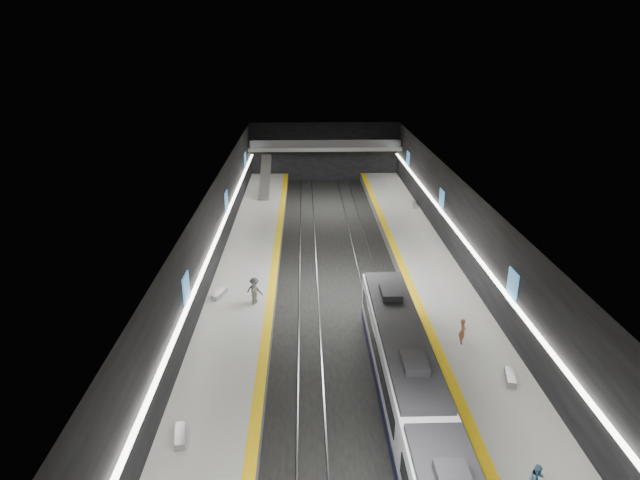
{
  "coord_description": "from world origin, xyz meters",
  "views": [
    {
      "loc": [
        -2.72,
        -37.11,
        19.0
      ],
      "look_at": [
        -1.45,
        6.36,
        2.2
      ],
      "focal_mm": 30.0,
      "sensor_mm": 36.0,
      "label": 1
    }
  ],
  "objects_px": {
    "train": "(428,450)",
    "bench_right_near": "(510,377)",
    "bench_left_near": "(180,436)",
    "bench_right_far": "(415,205)",
    "bench_left_far": "(219,294)",
    "passenger_left_b": "(255,290)",
    "passenger_right_a": "(462,331)",
    "passenger_left_a": "(255,293)",
    "escalator": "(265,177)"
  },
  "relations": [
    {
      "from": "passenger_left_a",
      "to": "escalator",
      "type": "bearing_deg",
      "value": -155.55
    },
    {
      "from": "bench_left_far",
      "to": "passenger_left_b",
      "type": "xyz_separation_m",
      "value": [
        2.69,
        -0.93,
        0.75
      ]
    },
    {
      "from": "train",
      "to": "bench_left_far",
      "type": "distance_m",
      "value": 20.69
    },
    {
      "from": "bench_left_far",
      "to": "passenger_left_b",
      "type": "distance_m",
      "value": 2.94
    },
    {
      "from": "bench_right_far",
      "to": "passenger_left_b",
      "type": "height_order",
      "value": "passenger_left_b"
    },
    {
      "from": "train",
      "to": "passenger_right_a",
      "type": "distance_m",
      "value": 11.27
    },
    {
      "from": "passenger_right_a",
      "to": "passenger_left_a",
      "type": "bearing_deg",
      "value": 74.27
    },
    {
      "from": "bench_right_near",
      "to": "passenger_left_b",
      "type": "bearing_deg",
      "value": 161.0
    },
    {
      "from": "train",
      "to": "bench_right_near",
      "type": "distance_m",
      "value": 8.92
    },
    {
      "from": "escalator",
      "to": "bench_right_near",
      "type": "bearing_deg",
      "value": -67.33
    },
    {
      "from": "passenger_right_a",
      "to": "bench_left_near",
      "type": "bearing_deg",
      "value": 124.28
    },
    {
      "from": "train",
      "to": "passenger_left_a",
      "type": "relative_size",
      "value": 18.22
    },
    {
      "from": "passenger_right_a",
      "to": "passenger_left_b",
      "type": "bearing_deg",
      "value": 73.42
    },
    {
      "from": "bench_right_far",
      "to": "passenger_left_b",
      "type": "bearing_deg",
      "value": -120.29
    },
    {
      "from": "bench_right_far",
      "to": "passenger_left_a",
      "type": "height_order",
      "value": "passenger_left_a"
    },
    {
      "from": "bench_right_far",
      "to": "escalator",
      "type": "bearing_deg",
      "value": 164.38
    },
    {
      "from": "bench_left_far",
      "to": "train",
      "type": "bearing_deg",
      "value": -34.12
    },
    {
      "from": "escalator",
      "to": "bench_left_near",
      "type": "distance_m",
      "value": 42.73
    },
    {
      "from": "passenger_left_a",
      "to": "bench_right_far",
      "type": "bearing_deg",
      "value": 167.11
    },
    {
      "from": "passenger_left_b",
      "to": "bench_left_far",
      "type": "bearing_deg",
      "value": 4.53
    },
    {
      "from": "bench_left_near",
      "to": "bench_left_far",
      "type": "xyz_separation_m",
      "value": [
        -0.33,
        14.83,
        0.0
      ]
    },
    {
      "from": "escalator",
      "to": "passenger_left_a",
      "type": "distance_m",
      "value": 29.06
    },
    {
      "from": "train",
      "to": "bench_right_near",
      "type": "relative_size",
      "value": 17.89
    },
    {
      "from": "passenger_right_a",
      "to": "passenger_left_a",
      "type": "distance_m",
      "value": 14.42
    },
    {
      "from": "bench_right_far",
      "to": "passenger_right_a",
      "type": "xyz_separation_m",
      "value": [
        -2.56,
        -28.16,
        0.62
      ]
    },
    {
      "from": "escalator",
      "to": "bench_left_far",
      "type": "distance_m",
      "value": 27.95
    },
    {
      "from": "train",
      "to": "passenger_left_a",
      "type": "xyz_separation_m",
      "value": [
        -8.86,
        15.94,
        -0.37
      ]
    },
    {
      "from": "bench_right_near",
      "to": "passenger_left_a",
      "type": "xyz_separation_m",
      "value": [
        -14.94,
        9.49,
        0.62
      ]
    },
    {
      "from": "bench_right_near",
      "to": "passenger_left_a",
      "type": "relative_size",
      "value": 1.02
    },
    {
      "from": "bench_right_far",
      "to": "bench_left_near",
      "type": "bearing_deg",
      "value": -111.59
    },
    {
      "from": "bench_left_near",
      "to": "bench_right_near",
      "type": "height_order",
      "value": "bench_right_near"
    },
    {
      "from": "escalator",
      "to": "passenger_right_a",
      "type": "relative_size",
      "value": 4.82
    },
    {
      "from": "escalator",
      "to": "passenger_left_b",
      "type": "height_order",
      "value": "escalator"
    },
    {
      "from": "train",
      "to": "bench_left_near",
      "type": "height_order",
      "value": "train"
    },
    {
      "from": "bench_left_near",
      "to": "passenger_left_b",
      "type": "xyz_separation_m",
      "value": [
        2.36,
        13.9,
        0.75
      ]
    },
    {
      "from": "bench_left_near",
      "to": "bench_right_far",
      "type": "bearing_deg",
      "value": 52.2
    },
    {
      "from": "bench_left_near",
      "to": "bench_right_near",
      "type": "distance_m",
      "value": 17.83
    },
    {
      "from": "train",
      "to": "bench_right_far",
      "type": "xyz_separation_m",
      "value": [
        7.0,
        38.52,
        -0.99
      ]
    },
    {
      "from": "bench_left_far",
      "to": "escalator",
      "type": "bearing_deg",
      "value": 108.57
    },
    {
      "from": "bench_left_far",
      "to": "passenger_right_a",
      "type": "distance_m",
      "value": 17.39
    },
    {
      "from": "bench_left_near",
      "to": "bench_right_far",
      "type": "distance_m",
      "value": 40.57
    },
    {
      "from": "bench_left_near",
      "to": "bench_right_near",
      "type": "bearing_deg",
      "value": 2.46
    },
    {
      "from": "passenger_left_a",
      "to": "passenger_left_b",
      "type": "xyz_separation_m",
      "value": [
        -0.03,
        0.25,
        0.12
      ]
    },
    {
      "from": "train",
      "to": "passenger_right_a",
      "type": "bearing_deg",
      "value": 66.81
    },
    {
      "from": "bench_left_far",
      "to": "passenger_left_b",
      "type": "height_order",
      "value": "passenger_left_b"
    },
    {
      "from": "escalator",
      "to": "passenger_left_b",
      "type": "relative_size",
      "value": 4.22
    },
    {
      "from": "passenger_left_b",
      "to": "passenger_left_a",
      "type": "bearing_deg",
      "value": 119.72
    },
    {
      "from": "bench_right_near",
      "to": "bench_left_far",
      "type": "bearing_deg",
      "value": 162.92
    },
    {
      "from": "train",
      "to": "bench_left_far",
      "type": "height_order",
      "value": "train"
    },
    {
      "from": "bench_left_near",
      "to": "passenger_left_b",
      "type": "relative_size",
      "value": 0.86
    }
  ]
}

